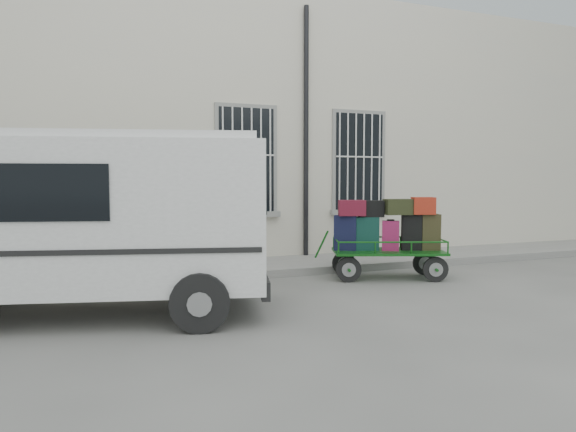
# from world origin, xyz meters

# --- Properties ---
(ground) EXTENTS (80.00, 80.00, 0.00)m
(ground) POSITION_xyz_m (0.00, 0.00, 0.00)
(ground) COLOR #62615D
(ground) RESTS_ON ground
(building) EXTENTS (24.00, 5.15, 6.00)m
(building) POSITION_xyz_m (0.00, 5.50, 3.00)
(building) COLOR beige
(building) RESTS_ON ground
(sidewalk) EXTENTS (24.00, 1.70, 0.15)m
(sidewalk) POSITION_xyz_m (0.00, 2.20, 0.07)
(sidewalk) COLOR gray
(sidewalk) RESTS_ON ground
(luggage_cart) EXTENTS (2.40, 1.56, 1.51)m
(luggage_cart) POSITION_xyz_m (1.61, 0.60, 0.84)
(luggage_cart) COLOR black
(luggage_cart) RESTS_ON ground
(van) EXTENTS (5.12, 3.10, 2.42)m
(van) POSITION_xyz_m (-3.57, -0.20, 1.38)
(van) COLOR silver
(van) RESTS_ON ground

